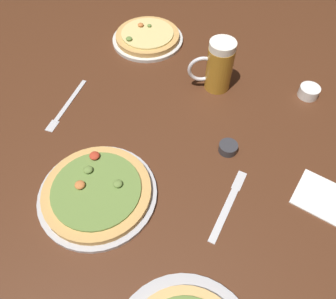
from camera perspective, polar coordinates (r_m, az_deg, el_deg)
ground_plane at (r=0.95m, az=0.00°, el=-1.27°), size 2.40×2.40×0.03m
pizza_plate_near at (r=0.87m, az=-12.08°, el=-7.21°), size 0.30×0.30×0.05m
pizza_plate_far at (r=1.31m, az=-3.53°, el=18.73°), size 0.26×0.26×0.05m
beer_mug_dark at (r=1.08m, az=8.64°, el=14.01°), size 0.13×0.10×0.17m
ramekin_sauce at (r=1.17m, az=23.06°, el=9.14°), size 0.06×0.06×0.03m
ramekin_butter at (r=0.95m, az=10.29°, el=0.30°), size 0.05×0.05×0.03m
napkin_folded at (r=0.94m, az=24.98°, el=-7.39°), size 0.13×0.12×0.01m
fork_left at (r=1.10m, az=-17.05°, el=7.26°), size 0.07×0.23×0.01m
knife_right at (r=0.86m, az=10.36°, el=-9.23°), size 0.04×0.22×0.01m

